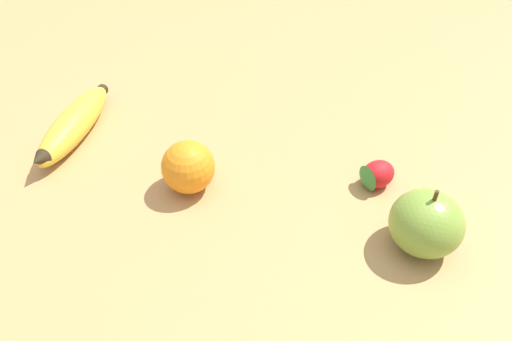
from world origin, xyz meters
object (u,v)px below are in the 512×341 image
Objects in this scene: banana at (73,125)px; orange at (188,167)px; strawberry at (376,175)px; apple at (426,223)px.

banana is 0.20m from orange.
strawberry is at bearing 89.56° from banana.
strawberry is at bearing 70.51° from orange.
orange is at bearing -129.48° from apple.
banana is 0.43m from strawberry.
banana is at bearing -41.44° from strawberry.
apple is at bearing 79.30° from banana.
banana is 2.69× the size of orange.
apple is (0.18, 0.22, 0.00)m from orange.
apple is (0.10, -0.00, 0.02)m from strawberry.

